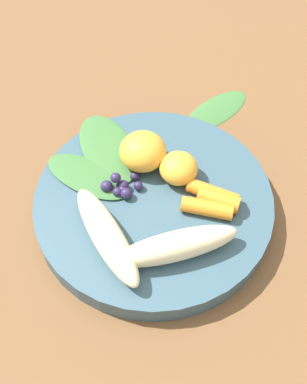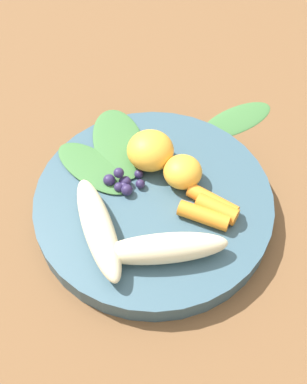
% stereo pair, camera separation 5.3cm
% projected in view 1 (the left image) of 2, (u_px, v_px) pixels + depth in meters
% --- Properties ---
extents(ground_plane, '(2.40, 2.40, 0.00)m').
position_uv_depth(ground_plane, '(154.00, 210.00, 0.56)').
color(ground_plane, brown).
extents(bowl, '(0.27, 0.27, 0.03)m').
position_uv_depth(bowl, '(154.00, 204.00, 0.55)').
color(bowl, '#385666').
rests_on(bowl, ground_plane).
extents(banana_peeled_left, '(0.11, 0.12, 0.03)m').
position_uv_depth(banana_peeled_left, '(176.00, 246.00, 0.49)').
color(banana_peeled_left, beige).
rests_on(banana_peeled_left, bowl).
extents(banana_peeled_right, '(0.13, 0.09, 0.03)m').
position_uv_depth(banana_peeled_right, '(107.00, 236.00, 0.49)').
color(banana_peeled_right, beige).
rests_on(banana_peeled_right, bowl).
extents(orange_segment_near, '(0.05, 0.05, 0.04)m').
position_uv_depth(orange_segment_near, '(143.00, 151.00, 0.55)').
color(orange_segment_near, '#F4A833').
rests_on(orange_segment_near, bowl).
extents(orange_segment_far, '(0.04, 0.04, 0.03)m').
position_uv_depth(orange_segment_far, '(179.00, 168.00, 0.55)').
color(orange_segment_far, '#F4A833').
rests_on(orange_segment_far, bowl).
extents(carrot_front, '(0.06, 0.04, 0.02)m').
position_uv_depth(carrot_front, '(207.00, 208.00, 0.52)').
color(carrot_front, orange).
rests_on(carrot_front, bowl).
extents(carrot_mid_left, '(0.05, 0.03, 0.02)m').
position_uv_depth(carrot_mid_left, '(219.00, 200.00, 0.53)').
color(carrot_mid_left, orange).
rests_on(carrot_mid_left, bowl).
extents(carrot_mid_right, '(0.06, 0.03, 0.02)m').
position_uv_depth(carrot_mid_right, '(213.00, 193.00, 0.54)').
color(carrot_mid_right, orange).
rests_on(carrot_mid_right, bowl).
extents(blueberry_pile, '(0.04, 0.04, 0.02)m').
position_uv_depth(blueberry_pile, '(121.00, 186.00, 0.54)').
color(blueberry_pile, '#2D234C').
rests_on(blueberry_pile, bowl).
extents(kale_leaf_left, '(0.13, 0.11, 0.01)m').
position_uv_depth(kale_leaf_left, '(108.00, 148.00, 0.58)').
color(kale_leaf_left, '#3D7038').
rests_on(kale_leaf_left, bowl).
extents(kale_leaf_right, '(0.11, 0.06, 0.01)m').
position_uv_depth(kale_leaf_right, '(87.00, 176.00, 0.56)').
color(kale_leaf_right, '#3D7038').
rests_on(kale_leaf_right, bowl).
extents(kale_leaf_stray, '(0.07, 0.12, 0.01)m').
position_uv_depth(kale_leaf_stray, '(216.00, 110.00, 0.66)').
color(kale_leaf_stray, '#3D7038').
rests_on(kale_leaf_stray, ground_plane).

